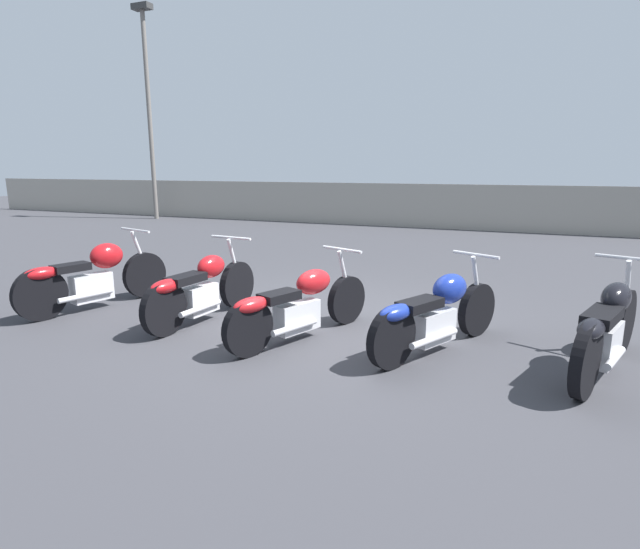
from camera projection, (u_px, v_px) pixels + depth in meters
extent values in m
plane|color=#38383D|center=(325.00, 321.00, 6.38)|extent=(60.00, 60.00, 0.00)
cube|color=#9E998E|center=(448.00, 207.00, 15.59)|extent=(40.00, 0.04, 1.40)
cylinder|color=slate|center=(150.00, 119.00, 18.12)|extent=(0.16, 0.16, 7.27)
cube|color=#333333|center=(142.00, 7.00, 17.33)|extent=(0.70, 0.35, 0.20)
cylinder|color=black|center=(145.00, 275.00, 7.51)|extent=(0.28, 0.68, 0.68)
cylinder|color=black|center=(40.00, 295.00, 6.36)|extent=(0.28, 0.68, 0.68)
cube|color=silver|center=(92.00, 287.00, 6.88)|extent=(0.34, 0.58, 0.37)
ellipsoid|color=#AD1419|center=(107.00, 256.00, 6.99)|extent=(0.42, 0.53, 0.35)
cube|color=black|center=(71.00, 268.00, 6.62)|extent=(0.36, 0.51, 0.10)
ellipsoid|color=#AD1419|center=(42.00, 273.00, 6.34)|extent=(0.31, 0.48, 0.16)
cylinder|color=silver|center=(135.00, 230.00, 7.29)|extent=(0.68, 0.22, 0.04)
cylinder|color=silver|center=(140.00, 253.00, 7.40)|extent=(0.12, 0.26, 0.67)
cylinder|color=silver|center=(86.00, 296.00, 6.71)|extent=(0.27, 0.73, 0.07)
cylinder|color=black|center=(237.00, 285.00, 6.96)|extent=(0.17, 0.66, 0.65)
cylinder|color=black|center=(164.00, 309.00, 5.77)|extent=(0.17, 0.66, 0.65)
cube|color=silver|center=(200.00, 299.00, 6.31)|extent=(0.25, 0.51, 0.36)
ellipsoid|color=#AD1419|center=(211.00, 266.00, 6.43)|extent=(0.29, 0.47, 0.29)
cube|color=black|center=(186.00, 279.00, 6.05)|extent=(0.29, 0.54, 0.10)
ellipsoid|color=#AD1419|center=(166.00, 286.00, 5.76)|extent=(0.24, 0.46, 0.16)
cylinder|color=silver|center=(231.00, 238.00, 6.73)|extent=(0.65, 0.10, 0.04)
cylinder|color=silver|center=(234.00, 262.00, 6.84)|extent=(0.08, 0.26, 0.66)
cylinder|color=silver|center=(201.00, 308.00, 6.15)|extent=(0.14, 0.70, 0.07)
cylinder|color=black|center=(347.00, 300.00, 6.26)|extent=(0.31, 0.60, 0.61)
cylinder|color=black|center=(248.00, 328.00, 5.15)|extent=(0.31, 0.60, 0.61)
cube|color=silver|center=(297.00, 317.00, 5.65)|extent=(0.39, 0.60, 0.33)
ellipsoid|color=red|center=(314.00, 282.00, 5.77)|extent=(0.41, 0.56, 0.29)
cube|color=black|center=(279.00, 296.00, 5.41)|extent=(0.39, 0.51, 0.10)
ellipsoid|color=red|center=(251.00, 305.00, 5.13)|extent=(0.35, 0.48, 0.16)
cylinder|color=silver|center=(342.00, 249.00, 6.05)|extent=(0.58, 0.25, 0.04)
cylinder|color=silver|center=(344.00, 275.00, 6.15)|extent=(0.14, 0.25, 0.64)
cylinder|color=silver|center=(295.00, 327.00, 5.48)|extent=(0.29, 0.61, 0.07)
cylinder|color=black|center=(477.00, 310.00, 5.80)|extent=(0.37, 0.60, 0.62)
cylinder|color=black|center=(392.00, 338.00, 4.84)|extent=(0.37, 0.60, 0.62)
cube|color=silver|center=(434.00, 327.00, 5.28)|extent=(0.42, 0.57, 0.34)
ellipsoid|color=navy|center=(450.00, 289.00, 5.36)|extent=(0.46, 0.56, 0.33)
cube|color=black|center=(420.00, 304.00, 5.05)|extent=(0.45, 0.57, 0.10)
ellipsoid|color=navy|center=(396.00, 313.00, 4.82)|extent=(0.37, 0.48, 0.16)
cylinder|color=silver|center=(476.00, 255.00, 5.60)|extent=(0.53, 0.29, 0.04)
cylinder|color=silver|center=(476.00, 283.00, 5.70)|extent=(0.16, 0.25, 0.64)
cylinder|color=silver|center=(434.00, 338.00, 5.11)|extent=(0.39, 0.68, 0.07)
cylinder|color=black|center=(624.00, 321.00, 5.28)|extent=(0.32, 0.67, 0.68)
cylinder|color=black|center=(586.00, 360.00, 4.21)|extent=(0.32, 0.67, 0.68)
cube|color=silver|center=(605.00, 344.00, 4.70)|extent=(0.36, 0.57, 0.37)
ellipsoid|color=black|center=(616.00, 298.00, 4.79)|extent=(0.40, 0.56, 0.29)
cube|color=black|center=(602.00, 316.00, 4.45)|extent=(0.42, 0.64, 0.10)
ellipsoid|color=black|center=(591.00, 328.00, 4.19)|extent=(0.33, 0.48, 0.16)
cylinder|color=silver|center=(630.00, 258.00, 5.06)|extent=(0.62, 0.25, 0.04)
cylinder|color=silver|center=(627.00, 290.00, 5.17)|extent=(0.13, 0.26, 0.67)
cylinder|color=silver|center=(615.00, 358.00, 4.53)|extent=(0.25, 0.57, 0.07)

